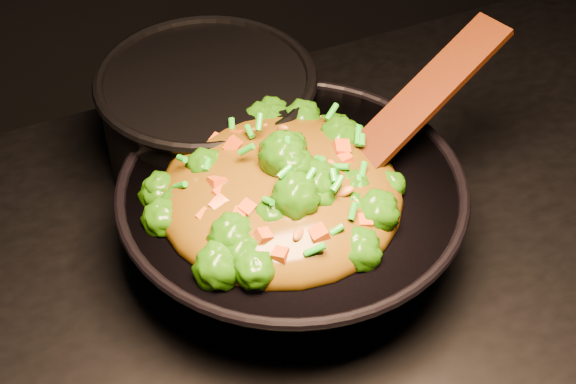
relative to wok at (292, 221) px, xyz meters
name	(u,v)px	position (x,y,z in m)	size (l,w,h in m)	color
wok	(292,221)	(0.00, 0.00, 0.00)	(0.35, 0.35, 0.10)	black
stir_fry	(280,167)	(-0.02, -0.01, 0.09)	(0.25, 0.25, 0.09)	#215D06
spatula	(402,118)	(0.13, 0.00, 0.10)	(0.30, 0.05, 0.01)	#361906
back_pot	(209,122)	(-0.03, 0.17, 0.02)	(0.24, 0.24, 0.14)	black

